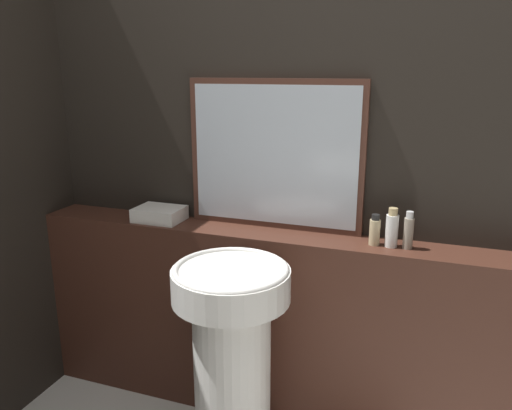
% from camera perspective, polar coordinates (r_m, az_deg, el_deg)
% --- Properties ---
extents(wall_back, '(8.00, 0.06, 2.50)m').
position_cam_1_polar(wall_back, '(2.20, 2.99, 6.70)').
color(wall_back, black).
rests_on(wall_back, ground_plane).
extents(vanity_counter, '(2.25, 0.21, 0.89)m').
position_cam_1_polar(vanity_counter, '(2.34, 1.72, -13.64)').
color(vanity_counter, '#422319').
rests_on(vanity_counter, ground_plane).
extents(pedestal_sink, '(0.44, 0.44, 0.88)m').
position_cam_1_polar(pedestal_sink, '(2.01, -2.76, -16.96)').
color(pedestal_sink, white).
rests_on(pedestal_sink, ground_plane).
extents(mirror, '(0.78, 0.03, 0.65)m').
position_cam_1_polar(mirror, '(2.17, 2.13, 5.67)').
color(mirror, '#47281E').
rests_on(mirror, vanity_counter).
extents(towel_stack, '(0.22, 0.17, 0.06)m').
position_cam_1_polar(towel_stack, '(2.37, -10.96, -1.02)').
color(towel_stack, silver).
rests_on(towel_stack, vanity_counter).
extents(shampoo_bottle, '(0.04, 0.04, 0.13)m').
position_cam_1_polar(shampoo_bottle, '(2.06, 13.41, -2.89)').
color(shampoo_bottle, '#C6B284').
rests_on(shampoo_bottle, vanity_counter).
extents(conditioner_bottle, '(0.05, 0.05, 0.16)m').
position_cam_1_polar(conditioner_bottle, '(2.05, 15.26, -2.66)').
color(conditioner_bottle, white).
rests_on(conditioner_bottle, vanity_counter).
extents(lotion_bottle, '(0.04, 0.04, 0.15)m').
position_cam_1_polar(lotion_bottle, '(2.05, 17.03, -2.92)').
color(lotion_bottle, gray).
rests_on(lotion_bottle, vanity_counter).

